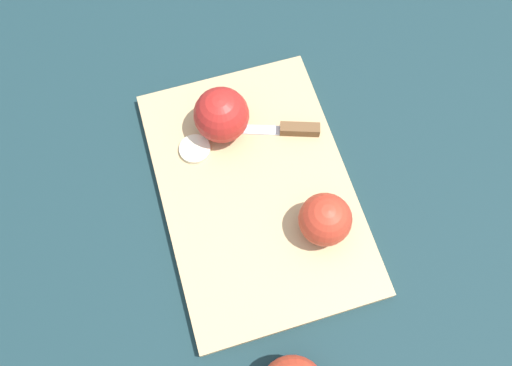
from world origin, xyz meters
TOP-DOWN VIEW (x-y plane):
  - ground_plane at (0.00, 0.00)m, footprint 4.00×4.00m
  - cutting_board at (0.00, 0.00)m, footprint 0.45×0.33m
  - apple_half_left at (-0.08, -0.08)m, footprint 0.07×0.07m
  - apple_half_right at (0.11, 0.03)m, footprint 0.08×0.08m
  - knife at (0.09, -0.07)m, footprint 0.05×0.15m
  - apple_slice at (0.08, 0.08)m, footprint 0.05×0.05m

SIDE VIEW (x-z plane):
  - ground_plane at x=0.00m, z-range 0.00..0.00m
  - cutting_board at x=0.00m, z-range 0.00..0.02m
  - apple_slice at x=0.08m, z-range 0.02..0.03m
  - knife at x=0.09m, z-range 0.02..0.03m
  - apple_half_left at x=-0.08m, z-range 0.02..0.09m
  - apple_half_right at x=0.11m, z-range 0.02..0.10m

